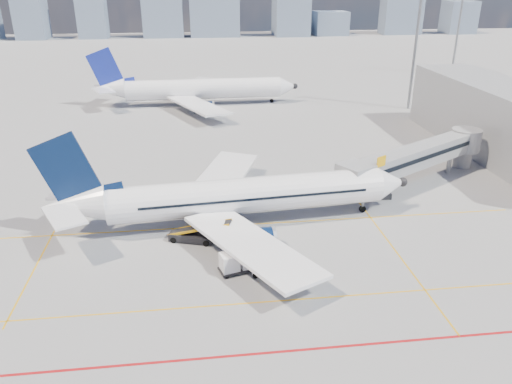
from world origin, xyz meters
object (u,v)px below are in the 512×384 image
Objects in this scene: second_aircraft at (195,89)px; ramp_worker at (293,273)px; cargo_dolly at (239,261)px; baggage_tug at (262,268)px; belt_loader at (193,235)px; main_aircraft at (233,197)px.

ramp_worker is at bearing -84.45° from second_aircraft.
cargo_dolly reaches higher than ramp_worker.
belt_loader is (-6.01, 6.95, 0.00)m from baggage_tug.
second_aircraft is 19.94× the size of baggage_tug.
cargo_dolly is at bearing -96.34° from main_aircraft.
main_aircraft is 10.62m from baggage_tug.
cargo_dolly is (-0.27, -9.36, -2.15)m from main_aircraft.
main_aircraft is 6.02× the size of belt_loader.
cargo_dolly reaches higher than baggage_tug.
ramp_worker is (4.51, -2.32, -0.12)m from cargo_dolly.
belt_loader is (-0.94, -58.22, -2.54)m from second_aircraft.
cargo_dolly is at bearing 162.42° from baggage_tug.
main_aircraft reaches higher than ramp_worker.
second_aircraft is 22.11× the size of ramp_worker.
belt_loader is at bearing 107.81° from cargo_dolly.
second_aircraft is at bearing 77.36° from cargo_dolly.
belt_loader is at bearing -91.86° from second_aircraft.
baggage_tug is at bearing -37.49° from cargo_dolly.
cargo_dolly is (-1.99, 0.81, 0.40)m from baggage_tug.
second_aircraft reaches higher than ramp_worker.
cargo_dolly is 5.07m from ramp_worker.
second_aircraft is at bearing 24.10° from ramp_worker.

